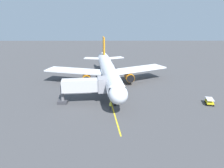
% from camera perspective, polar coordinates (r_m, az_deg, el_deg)
% --- Properties ---
extents(ground_plane, '(220.00, 220.00, 0.00)m').
position_cam_1_polar(ground_plane, '(59.38, 0.65, -0.42)').
color(ground_plane, '#424244').
extents(apron_lead_in_line, '(4.52, 39.80, 0.01)m').
position_cam_1_polar(apron_lead_in_line, '(53.50, -0.93, -2.44)').
color(apron_lead_in_line, yellow).
rests_on(apron_lead_in_line, ground).
extents(airplane, '(34.61, 40.35, 11.50)m').
position_cam_1_polar(airplane, '(58.35, -0.92, 3.35)').
color(airplane, silver).
rests_on(airplane, ground).
extents(jet_bridge, '(11.51, 4.00, 5.40)m').
position_cam_1_polar(jet_bridge, '(47.30, -6.06, -0.41)').
color(jet_bridge, '#B7B7BC').
rests_on(jet_bridge, ground).
extents(ground_crew_marshaller, '(0.40, 0.47, 1.71)m').
position_cam_1_polar(ground_crew_marshaller, '(44.02, -0.47, -5.68)').
color(ground_crew_marshaller, '#23232D').
rests_on(ground_crew_marshaller, ground).
extents(baggage_cart_near_nose, '(2.00, 2.83, 1.27)m').
position_cam_1_polar(baggage_cart_near_nose, '(51.18, 23.86, -4.15)').
color(baggage_cart_near_nose, yellow).
rests_on(baggage_cart_near_nose, ground).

